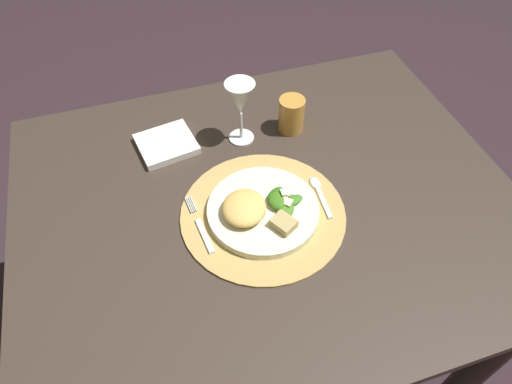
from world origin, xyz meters
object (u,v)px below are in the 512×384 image
dining_table (267,236)px  amber_tumbler (291,115)px  dinner_plate (263,210)px  fork (201,227)px  spoon (318,190)px  wine_glass (242,100)px  napkin (167,144)px

dining_table → amber_tumbler: size_ratio=12.24×
amber_tumbler → dinner_plate: bearing=-122.3°
fork → spoon: 0.28m
dinner_plate → fork: dinner_plate is taller
wine_glass → amber_tumbler: 0.15m
dining_table → napkin: bearing=128.1°
fork → napkin: napkin is taller
dining_table → wine_glass: bearing=88.9°
fork → dining_table: bearing=12.3°
fork → wine_glass: bearing=55.9°
wine_glass → amber_tumbler: bearing=-1.5°
dining_table → wine_glass: 0.34m
fork → wine_glass: (0.17, 0.24, 0.11)m
dinner_plate → wine_glass: 0.27m
dining_table → dinner_plate: bearing=-122.6°
fork → spoon: size_ratio=1.28×
dinner_plate → napkin: bearing=120.4°
dinner_plate → amber_tumbler: size_ratio=2.65×
napkin → wine_glass: bearing=-7.8°
dining_table → fork: 0.23m
dining_table → fork: (-0.16, -0.04, 0.15)m
dinner_plate → napkin: (-0.16, 0.27, -0.01)m
amber_tumbler → wine_glass: bearing=178.5°
fork → napkin: (-0.02, 0.27, 0.00)m
dinner_plate → wine_glass: wine_glass is taller
spoon → napkin: (-0.30, 0.25, 0.00)m
napkin → fork: bearing=-85.2°
dining_table → amber_tumbler: 0.31m
spoon → amber_tumbler: amber_tumbler is taller
amber_tumbler → spoon: bearing=-94.1°
dinner_plate → amber_tumbler: (0.15, 0.24, 0.03)m
dinner_plate → spoon: 0.14m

